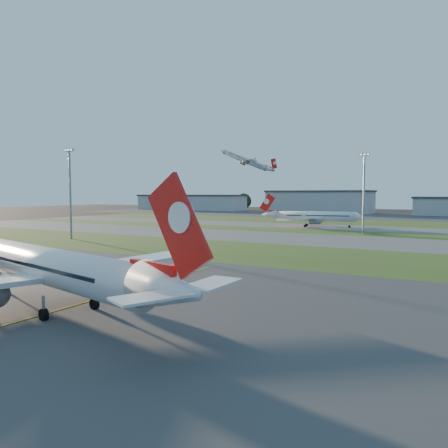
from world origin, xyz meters
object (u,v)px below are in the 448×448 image
Objects in this scene: airliner_parked at (53,269)px; airliner_taxiing at (314,217)px; light_mast_centre at (364,188)px; light_mast_west at (70,187)px.

airliner_parked is 133.05m from airliner_taxiing.
airliner_taxiing is 1.42× the size of light_mast_centre.
light_mast_centre is (10.97, 110.21, 10.20)m from airliner_parked.
light_mast_west is 1.00× the size of light_mast_centre.
airliner_taxiing is at bearing 107.89° from airliner_parked.
light_mast_west is at bearing 46.62° from airliner_taxiing.
light_mast_centre is at bearing 96.90° from airliner_parked.
light_mast_west reaches higher than airliner_taxiing.
light_mast_centre reaches higher than airliner_taxiing.
light_mast_west is (-59.03, 54.21, 10.20)m from airliner_parked.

